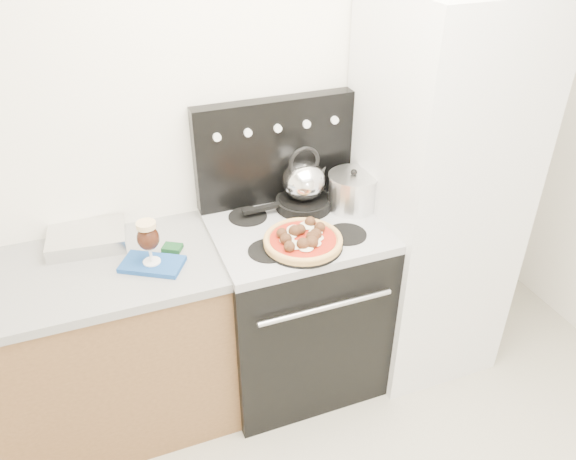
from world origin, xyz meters
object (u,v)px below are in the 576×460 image
stove_body (295,307)px  pizza_pan (303,245)px  tea_kettle (304,178)px  base_cabinet (61,363)px  fridge (432,195)px  pizza (303,239)px  stock_pot (353,192)px  oven_mitt (152,264)px  skillet (304,203)px  beer_glass (149,242)px

stove_body → pizza_pan: bearing=-100.9°
tea_kettle → base_cabinet: bearing=-179.2°
stove_body → fridge: (0.70, -0.03, 0.51)m
fridge → pizza: size_ratio=5.65×
stove_body → tea_kettle: (0.09, 0.14, 0.64)m
pizza_pan → pizza: 0.03m
pizza_pan → tea_kettle: bearing=67.4°
stove_body → stock_pot: size_ratio=3.90×
pizza_pan → pizza: size_ratio=1.02×
stove_body → stock_pot: bearing=10.5°
stove_body → stock_pot: (0.31, 0.06, 0.56)m
oven_mitt → pizza: bearing=-9.6°
oven_mitt → skillet: bearing=14.5°
pizza → stock_pot: 0.41m
beer_glass → tea_kettle: size_ratio=0.88×
oven_mitt → pizza: (0.62, -0.11, 0.04)m
oven_mitt → skillet: (0.75, 0.19, 0.03)m
pizza → tea_kettle: tea_kettle is taller
tea_kettle → stove_body: bearing=-128.7°
fridge → stock_pot: bearing=168.2°
base_cabinet → tea_kettle: size_ratio=6.53×
stove_body → skillet: 0.53m
oven_mitt → beer_glass: beer_glass is taller
base_cabinet → pizza_pan: bearing=-9.8°
oven_mitt → beer_glass: 0.11m
stove_body → skillet: bearing=55.8°
stock_pot → stove_body: bearing=-169.5°
stove_body → fridge: bearing=-2.0°
skillet → tea_kettle: bearing=0.0°
stove_body → oven_mitt: oven_mitt is taller
beer_glass → base_cabinet: bearing=169.9°
base_cabinet → oven_mitt: oven_mitt is taller
tea_kettle → stock_pot: size_ratio=0.98×
skillet → tea_kettle: tea_kettle is taller
fridge → tea_kettle: size_ratio=8.56×
stock_pot → fridge: bearing=-11.8°
fridge → oven_mitt: (-1.35, -0.03, -0.04)m
oven_mitt → beer_glass: (0.00, 0.00, 0.11)m
pizza_pan → stock_pot: 0.41m
stock_pot → base_cabinet: bearing=-178.7°
stock_pot → pizza: bearing=-147.2°
base_cabinet → pizza_pan: size_ratio=4.23×
base_cabinet → tea_kettle: (1.20, 0.11, 0.65)m
base_cabinet → pizza: size_ratio=4.31×
stove_body → pizza: bearing=-100.9°
pizza_pan → skillet: 0.32m
pizza_pan → skillet: size_ratio=1.30×
pizza_pan → stock_pot: bearing=32.8°
base_cabinet → stock_pot: (1.41, 0.03, 0.57)m
stove_body → tea_kettle: tea_kettle is taller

